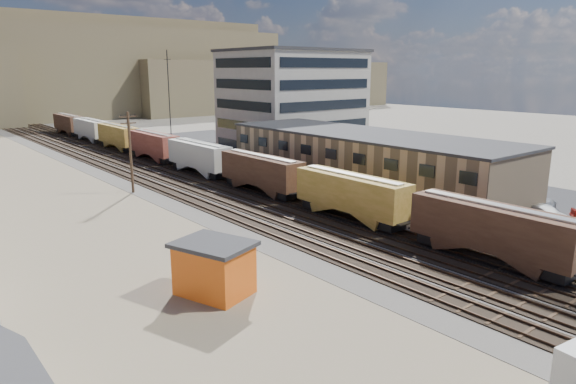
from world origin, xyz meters
TOP-DOWN VIEW (x-y plane):
  - ground at (0.00, 0.00)m, footprint 300.00×300.00m
  - ballast_bed at (0.00, 50.00)m, footprint 18.00×200.00m
  - dirt_yard at (-20.00, 40.00)m, footprint 24.00×180.00m
  - asphalt_lot at (22.00, 35.00)m, footprint 26.00×120.00m
  - rail_tracks at (-0.55, 50.00)m, footprint 11.40×200.00m
  - freight_train at (3.80, 54.68)m, footprint 3.00×119.74m
  - warehouse at (14.98, 25.00)m, footprint 12.40×40.40m
  - office_tower at (27.95, 54.95)m, footprint 22.60×18.60m
  - utility_pole_north at (-8.50, 42.00)m, footprint 2.20×0.32m
  - radio_mast at (6.00, 60.00)m, footprint 1.20×0.16m
  - maintenance_shed at (-16.20, 10.17)m, footprint 5.31×6.02m
  - parked_car_white at (18.42, 3.94)m, footprint 2.72×4.94m
  - parked_car_silver at (22.38, 5.69)m, footprint 5.28×3.50m
  - parked_car_blue at (20.46, 37.37)m, footprint 3.88×5.84m
  - parked_car_far at (25.84, 40.85)m, footprint 1.77×4.23m

SIDE VIEW (x-z plane):
  - ground at x=0.00m, z-range 0.00..0.00m
  - dirt_yard at x=-20.00m, z-range 0.00..0.03m
  - asphalt_lot at x=22.00m, z-range 0.00..0.04m
  - ballast_bed at x=0.00m, z-range 0.00..0.06m
  - rail_tracks at x=-0.55m, z-range -0.01..0.23m
  - parked_car_silver at x=22.38m, z-range 0.00..1.42m
  - parked_car_far at x=25.84m, z-range 0.00..1.43m
  - parked_car_blue at x=20.46m, z-range 0.00..1.49m
  - parked_car_white at x=18.42m, z-range 0.00..1.54m
  - maintenance_shed at x=-16.20m, z-range 0.04..3.73m
  - freight_train at x=3.80m, z-range 0.56..5.02m
  - warehouse at x=14.98m, z-range 0.03..7.28m
  - utility_pole_north at x=-8.50m, z-range 0.30..10.30m
  - radio_mast at x=6.00m, z-range 0.12..18.12m
  - office_tower at x=27.95m, z-range 0.04..18.49m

